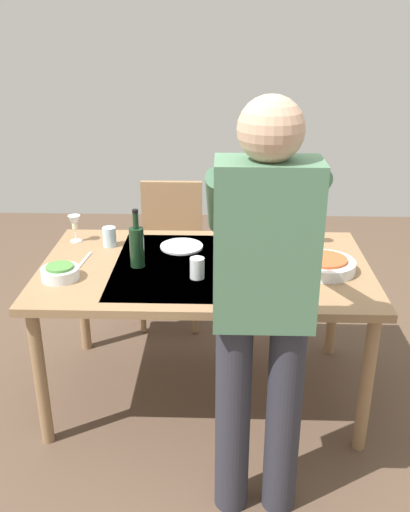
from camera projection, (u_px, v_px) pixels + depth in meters
The scene contains 15 objects.
ground_plane at pixel (205, 391), 3.14m from camera, with size 6.00×6.00×0.00m, color brown.
dining_table at pixel (205, 278), 2.87m from camera, with size 1.64×0.98×0.76m.
chair_near at pixel (171, 243), 3.74m from camera, with size 0.40×0.40×0.91m.
person_server at pixel (263, 299), 2.06m from camera, with size 0.42×0.61×1.69m.
wine_bottle at pixel (137, 246), 2.79m from camera, with size 0.07×0.07×0.30m.
wine_glass_left at pixel (314, 226), 3.07m from camera, with size 0.07×0.07×0.15m.
wine_glass_right at pixel (75, 224), 3.10m from camera, with size 0.07×0.07×0.15m.
water_cup_near_left at pixel (109, 237), 3.06m from camera, with size 0.07×0.07×0.11m, color silver.
water_cup_near_right at pixel (197, 268), 2.68m from camera, with size 0.07×0.07×0.10m, color silver.
serving_bowl_pasta at pixel (324, 265), 2.76m from camera, with size 0.30×0.30×0.07m.
side_bowl_salad at pixel (60, 272), 2.68m from camera, with size 0.18×0.18×0.07m.
dinner_plate_near at pixel (272, 242), 3.12m from camera, with size 0.23×0.23×0.01m, color silver.
dinner_plate_far at pixel (182, 246), 3.05m from camera, with size 0.23×0.23×0.01m, color silver.
table_knife at pixel (85, 260), 2.90m from camera, with size 0.01×0.20×0.01m, color silver.
table_fork at pixel (221, 263), 2.86m from camera, with size 0.01×0.18×0.01m, color silver.
Camera 1 is at (-0.08, 2.59, 1.91)m, focal length 39.83 mm.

